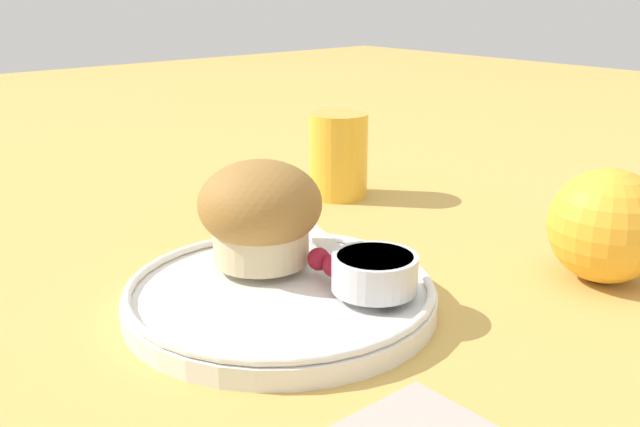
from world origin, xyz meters
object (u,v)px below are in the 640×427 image
object	(u,v)px
muffin	(260,213)
juice_glass	(338,155)
butter_knife	(339,255)
orange_fruit	(607,226)

from	to	relation	value
muffin	juice_glass	bearing A→B (deg)	124.38
butter_knife	orange_fruit	distance (m)	0.20
muffin	orange_fruit	distance (m)	0.26
butter_knife	juice_glass	distance (m)	0.23
butter_knife	orange_fruit	xyz separation A→B (m)	(0.12, 0.15, 0.02)
muffin	juice_glass	world-z (taller)	muffin
orange_fruit	muffin	bearing A→B (deg)	-128.14
butter_knife	orange_fruit	bearing A→B (deg)	70.19
muffin	butter_knife	bearing A→B (deg)	55.40
muffin	juice_glass	xyz separation A→B (m)	(-0.14, 0.20, -0.01)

